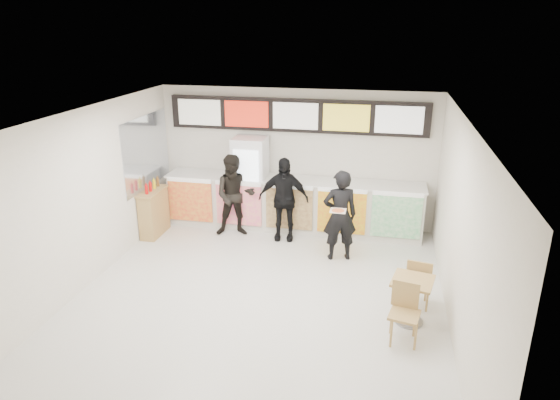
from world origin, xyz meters
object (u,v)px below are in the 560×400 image
(cafe_table, at_px, (412,293))
(customer_main, at_px, (340,215))
(drinks_fridge, at_px, (250,183))
(customer_mid, at_px, (283,199))
(condiment_ledge, at_px, (154,212))
(customer_left, at_px, (235,196))
(service_counter, at_px, (292,204))

(cafe_table, bearing_deg, customer_main, 135.02)
(drinks_fridge, height_order, customer_mid, drinks_fridge)
(condiment_ledge, bearing_deg, customer_left, 11.65)
(service_counter, xyz_separation_m, drinks_fridge, (-0.93, 0.02, 0.43))
(customer_main, bearing_deg, cafe_table, 106.54)
(cafe_table, bearing_deg, service_counter, 139.02)
(drinks_fridge, relative_size, customer_mid, 1.14)
(customer_left, bearing_deg, drinks_fridge, 57.31)
(customer_main, height_order, customer_mid, customer_main)
(cafe_table, bearing_deg, customer_left, 155.12)
(cafe_table, bearing_deg, drinks_fridge, 148.16)
(drinks_fridge, xyz_separation_m, customer_mid, (0.85, -0.56, -0.12))
(service_counter, relative_size, cafe_table, 3.64)
(service_counter, xyz_separation_m, cafe_table, (2.41, -3.19, -0.07))
(customer_main, relative_size, condiment_ledge, 1.50)
(condiment_ledge, bearing_deg, customer_mid, 7.28)
(cafe_table, distance_m, condiment_ledge, 5.72)
(customer_main, xyz_separation_m, condiment_ledge, (-3.96, 0.35, -0.38))
(cafe_table, relative_size, condiment_ledge, 1.30)
(drinks_fridge, distance_m, customer_left, 0.60)
(customer_main, height_order, customer_left, customer_main)
(customer_mid, distance_m, condiment_ledge, 2.78)
(service_counter, distance_m, customer_main, 1.71)
(customer_main, relative_size, customer_left, 1.01)
(customer_main, distance_m, cafe_table, 2.37)
(service_counter, height_order, customer_main, customer_main)
(customer_main, distance_m, condiment_ledge, 3.99)
(customer_main, bearing_deg, service_counter, -63.89)
(drinks_fridge, distance_m, customer_main, 2.43)
(service_counter, xyz_separation_m, condiment_ledge, (-2.82, -0.89, -0.07))
(drinks_fridge, height_order, condiment_ledge, drinks_fridge)
(customer_main, xyz_separation_m, customer_left, (-2.26, 0.69, -0.01))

